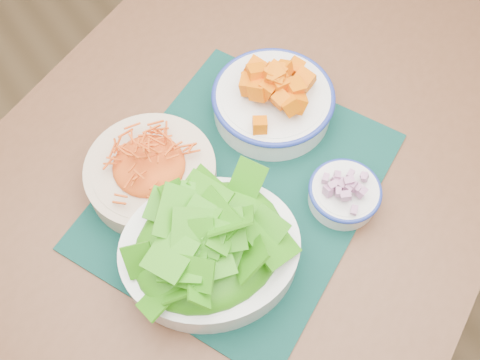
# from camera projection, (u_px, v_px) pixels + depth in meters

# --- Properties ---
(ground) EXTENTS (4.00, 4.00, 0.00)m
(ground) POSITION_uv_depth(u_px,v_px,m) (285.00, 258.00, 1.64)
(ground) COLOR #977349
(ground) RESTS_ON ground
(table) EXTENTS (1.52, 1.29, 0.75)m
(table) POSITION_uv_depth(u_px,v_px,m) (248.00, 181.00, 1.02)
(table) COLOR brown
(table) RESTS_ON ground
(placemat) EXTENTS (0.61, 0.57, 0.00)m
(placemat) POSITION_uv_depth(u_px,v_px,m) (240.00, 189.00, 0.91)
(placemat) COLOR black
(placemat) RESTS_ON table
(carrot_bowl) EXTENTS (0.28, 0.28, 0.08)m
(carrot_bowl) POSITION_uv_depth(u_px,v_px,m) (150.00, 170.00, 0.88)
(carrot_bowl) COLOR beige
(carrot_bowl) RESTS_ON placemat
(squash_bowl) EXTENTS (0.25, 0.25, 0.11)m
(squash_bowl) POSITION_uv_depth(u_px,v_px,m) (273.00, 95.00, 0.94)
(squash_bowl) COLOR silver
(squash_bowl) RESTS_ON placemat
(lettuce_bowl) EXTENTS (0.34, 0.32, 0.12)m
(lettuce_bowl) POSITION_uv_depth(u_px,v_px,m) (210.00, 246.00, 0.79)
(lettuce_bowl) COLOR white
(lettuce_bowl) RESTS_ON placemat
(onion_bowl) EXTENTS (0.15, 0.15, 0.06)m
(onion_bowl) POSITION_uv_depth(u_px,v_px,m) (345.00, 192.00, 0.87)
(onion_bowl) COLOR silver
(onion_bowl) RESTS_ON placemat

